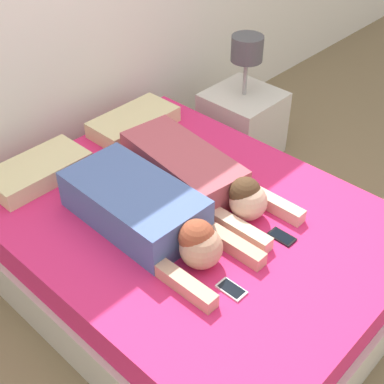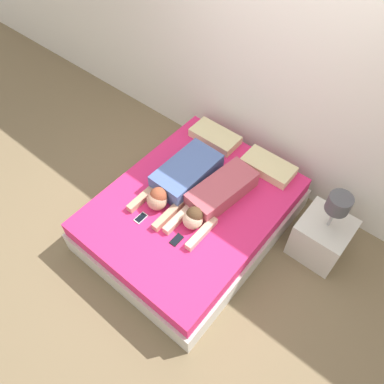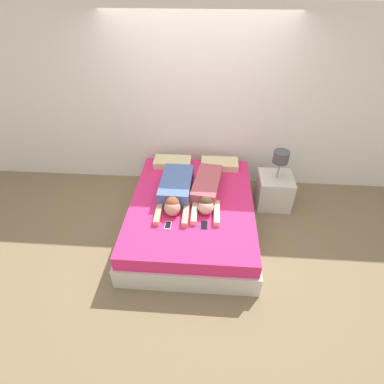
# 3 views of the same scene
# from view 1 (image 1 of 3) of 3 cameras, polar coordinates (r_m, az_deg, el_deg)

# --- Properties ---
(ground_plane) EXTENTS (12.00, 12.00, 0.00)m
(ground_plane) POSITION_cam_1_polar(r_m,az_deg,el_deg) (3.09, 0.00, -9.08)
(ground_plane) COLOR #7F6B4C
(wall_back) EXTENTS (12.00, 0.06, 2.60)m
(wall_back) POSITION_cam_1_polar(r_m,az_deg,el_deg) (3.19, -16.82, 19.02)
(wall_back) COLOR white
(wall_back) RESTS_ON ground_plane
(bed) EXTENTS (1.65, 2.10, 0.47)m
(bed) POSITION_cam_1_polar(r_m,az_deg,el_deg) (2.93, 0.00, -6.00)
(bed) COLOR beige
(bed) RESTS_ON ground_plane
(pillow_head_left) EXTENTS (0.55, 0.29, 0.10)m
(pillow_head_left) POSITION_cam_1_polar(r_m,az_deg,el_deg) (3.10, -16.11, 2.22)
(pillow_head_left) COLOR beige
(pillow_head_left) RESTS_ON bed
(pillow_head_right) EXTENTS (0.55, 0.29, 0.10)m
(pillow_head_right) POSITION_cam_1_polar(r_m,az_deg,el_deg) (3.43, -6.23, 7.43)
(pillow_head_right) COLOR beige
(pillow_head_right) RESTS_ON bed
(person_left) EXTENTS (0.41, 1.05, 0.23)m
(person_left) POSITION_cam_1_polar(r_m,az_deg,el_deg) (2.63, -4.74, -2.18)
(person_left) COLOR #4C66A5
(person_left) RESTS_ON bed
(person_right) EXTENTS (0.42, 1.09, 0.22)m
(person_right) POSITION_cam_1_polar(r_m,az_deg,el_deg) (2.88, 0.71, 1.89)
(person_right) COLOR #B24C59
(person_right) RESTS_ON bed
(cell_phone_left) EXTENTS (0.07, 0.13, 0.01)m
(cell_phone_left) POSITION_cam_1_polar(r_m,az_deg,el_deg) (2.40, 4.22, -10.32)
(cell_phone_left) COLOR silver
(cell_phone_left) RESTS_ON bed
(cell_phone_right) EXTENTS (0.07, 0.13, 0.01)m
(cell_phone_right) POSITION_cam_1_polar(r_m,az_deg,el_deg) (2.67, 9.56, -4.74)
(cell_phone_right) COLOR black
(cell_phone_right) RESTS_ON bed
(nightstand) EXTENTS (0.49, 0.49, 0.91)m
(nightstand) POSITION_cam_1_polar(r_m,az_deg,el_deg) (3.94, 5.39, 7.73)
(nightstand) COLOR beige
(nightstand) RESTS_ON ground_plane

